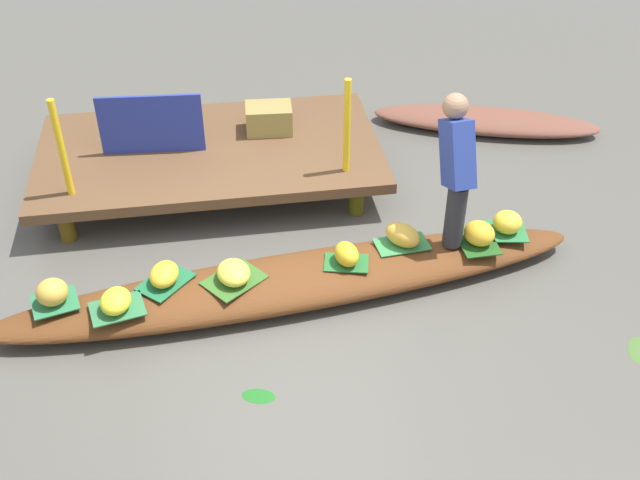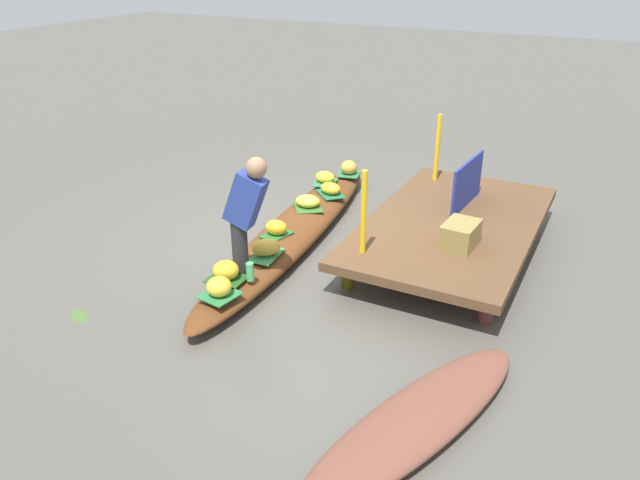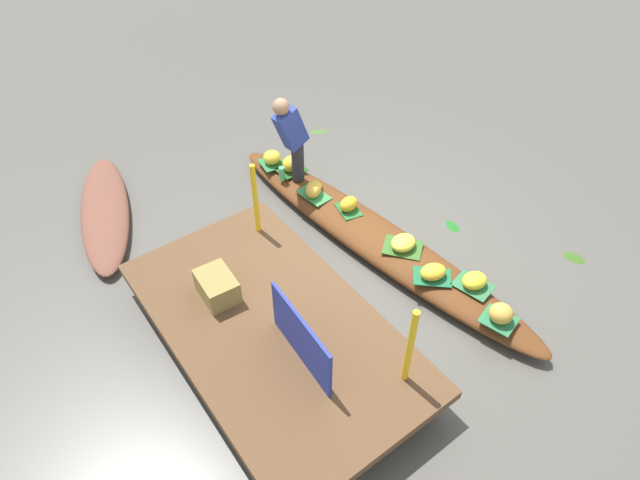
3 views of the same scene
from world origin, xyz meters
The scene contains 29 objects.
canal_water centered at (0.00, 0.00, 0.00)m, with size 40.00×40.00×0.00m, color #535049.
dock_platform centered at (-0.57, 1.76, 0.33)m, with size 3.20×1.80×0.39m.
vendor_boat centered at (0.00, 0.00, 0.13)m, with size 4.74×0.67×0.25m, color #5C3217.
moored_boat centered at (2.39, 2.39, 0.09)m, with size 2.40×0.59×0.19m, color brown.
leaf_mat_0 centered at (0.42, 0.01, 0.26)m, with size 0.35×0.24×0.01m, color #23632B.
banana_bunch_0 centered at (0.42, 0.01, 0.34)m, with size 0.25×0.18×0.18m, color gold.
leaf_mat_1 centered at (1.53, 0.10, 0.26)m, with size 0.36×0.30×0.01m, color #20521C.
banana_bunch_1 centered at (1.53, 0.10, 0.35)m, with size 0.26×0.23×0.20m, color yellow.
leaf_mat_2 centered at (0.92, 0.18, 0.26)m, with size 0.43×0.25×0.01m, color #358143.
banana_bunch_2 centered at (0.92, 0.18, 0.35)m, with size 0.31×0.19×0.19m, color gold.
leaf_mat_3 centered at (-0.46, -0.06, 0.26)m, with size 0.43×0.33×0.01m, color #356223.
banana_bunch_3 centered at (-0.46, -0.06, 0.33)m, with size 0.31×0.25×0.15m, color yellow.
leaf_mat_4 centered at (-0.99, 0.00, 0.26)m, with size 0.40×0.28×0.01m, color #1D643A.
banana_bunch_4 centered at (-0.99, 0.00, 0.33)m, with size 0.29×0.21×0.15m, color yellow.
leaf_mat_5 centered at (-1.33, -0.26, 0.26)m, with size 0.39×0.29×0.01m, color #2F6E41.
banana_bunch_5 centered at (-1.33, -0.26, 0.33)m, with size 0.28×0.22×0.16m, color yellow.
leaf_mat_6 centered at (-1.79, -0.11, 0.26)m, with size 0.33×0.30×0.01m, color #297043.
banana_bunch_6 centered at (-1.79, -0.11, 0.35)m, with size 0.23×0.23×0.20m, color gold.
leaf_mat_7 centered at (1.81, 0.22, 0.26)m, with size 0.33×0.31×0.01m, color #29733E.
banana_bunch_7 centered at (1.81, 0.22, 0.35)m, with size 0.24×0.24×0.19m, color yellow.
vendor_person centered at (1.31, 0.22, 0.95)m, with size 0.23×0.46×1.23m.
water_bottle centered at (1.43, 0.32, 0.34)m, with size 0.08×0.08×0.19m, color #4FBE70.
market_banner centered at (-1.07, 1.76, 0.67)m, with size 0.94×0.03×0.57m, color navy.
railing_post_west centered at (-1.77, 1.16, 0.83)m, with size 0.06×0.06×0.88m, color yellow.
railing_post_east centered at (0.63, 1.16, 0.83)m, with size 0.06×0.06×0.88m, color yellow.
produce_crate centered at (0.03, 2.00, 0.52)m, with size 0.44×0.32×0.26m, color olive.
drifting_plant_0 centered at (2.41, -1.02, 0.00)m, with size 0.29×0.14×0.01m, color #43672C.
drifting_plant_1 centered at (-1.62, -1.76, 0.00)m, with size 0.26×0.16×0.01m, color #335A1B.
drifting_plant_2 centered at (-0.38, -1.03, 0.00)m, with size 0.23×0.14×0.01m, color #1E6520.
Camera 3 is at (-3.40, 3.29, 4.42)m, focal length 29.91 mm.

